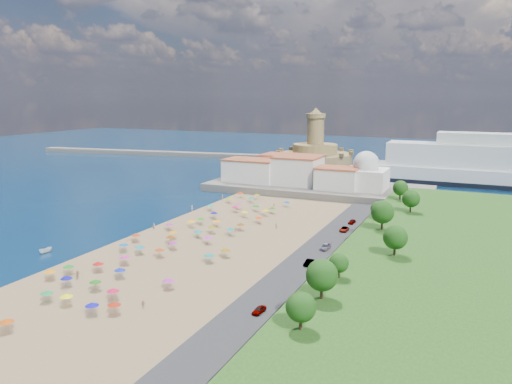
% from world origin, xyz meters
% --- Properties ---
extents(ground, '(700.00, 700.00, 0.00)m').
position_xyz_m(ground, '(0.00, 0.00, 0.00)').
color(ground, '#071938').
rests_on(ground, ground).
extents(terrace, '(90.00, 36.00, 3.00)m').
position_xyz_m(terrace, '(10.00, 73.00, 1.50)').
color(terrace, '#59544C').
rests_on(terrace, ground).
extents(jetty, '(18.00, 70.00, 2.40)m').
position_xyz_m(jetty, '(-12.00, 108.00, 1.20)').
color(jetty, '#59544C').
rests_on(jetty, ground).
extents(breakwater, '(199.03, 34.77, 2.60)m').
position_xyz_m(breakwater, '(-110.00, 153.00, 1.30)').
color(breakwater, '#59544C').
rests_on(breakwater, ground).
extents(waterfront_buildings, '(57.00, 29.00, 11.00)m').
position_xyz_m(waterfront_buildings, '(-3.05, 73.64, 7.88)').
color(waterfront_buildings, silver).
rests_on(waterfront_buildings, terrace).
extents(domed_building, '(16.00, 16.00, 15.00)m').
position_xyz_m(domed_building, '(30.00, 71.00, 8.97)').
color(domed_building, silver).
rests_on(domed_building, terrace).
extents(fortress, '(40.00, 40.00, 32.40)m').
position_xyz_m(fortress, '(-12.00, 138.00, 6.68)').
color(fortress, '#A48C52').
rests_on(fortress, ground).
extents(cruise_ship, '(128.93, 19.23, 28.14)m').
position_xyz_m(cruise_ship, '(81.92, 116.93, 8.33)').
color(cruise_ship, black).
rests_on(cruise_ship, ground).
extents(beach_parasols, '(31.08, 118.07, 2.20)m').
position_xyz_m(beach_parasols, '(-1.37, -10.97, 2.15)').
color(beach_parasols, gray).
rests_on(beach_parasols, beach).
extents(beachgoers, '(36.12, 93.56, 1.88)m').
position_xyz_m(beachgoers, '(-2.64, 4.22, 1.14)').
color(beachgoers, tan).
rests_on(beachgoers, beach).
extents(parked_cars, '(2.10, 73.32, 1.35)m').
position_xyz_m(parked_cars, '(36.00, -1.05, 1.34)').
color(parked_cars, gray).
rests_on(parked_cars, promenade).
extents(hillside_trees, '(13.96, 103.96, 7.41)m').
position_xyz_m(hillside_trees, '(49.76, -7.02, 9.92)').
color(hillside_trees, '#382314').
rests_on(hillside_trees, hillside).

